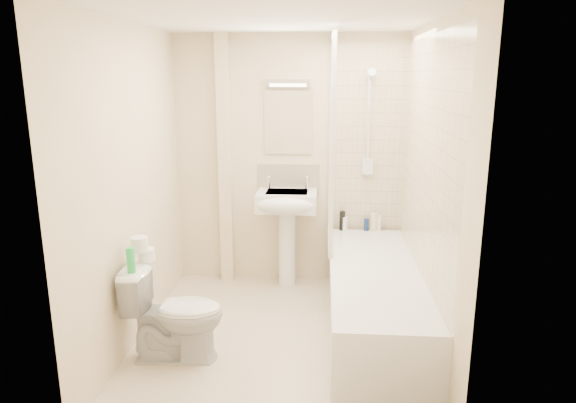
{
  "coord_description": "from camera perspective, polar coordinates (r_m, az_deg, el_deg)",
  "views": [
    {
      "loc": [
        0.34,
        -3.66,
        2.02
      ],
      "look_at": [
        0.06,
        0.2,
        1.06
      ],
      "focal_mm": 32.0,
      "sensor_mm": 36.0,
      "label": 1
    }
  ],
  "objects": [
    {
      "name": "floor",
      "position": [
        4.19,
        -1.07,
        -14.92
      ],
      "size": [
        2.5,
        2.5,
        0.0
      ],
      "primitive_type": "plane",
      "color": "beige",
      "rests_on": "ground"
    },
    {
      "name": "wall_back",
      "position": [
        4.99,
        0.16,
        4.41
      ],
      "size": [
        2.2,
        0.02,
        2.4
      ],
      "primitive_type": "cube",
      "color": "beige",
      "rests_on": "ground"
    },
    {
      "name": "wall_left",
      "position": [
        4.02,
        -16.98,
        1.49
      ],
      "size": [
        0.02,
        2.5,
        2.4
      ],
      "primitive_type": "cube",
      "color": "beige",
      "rests_on": "ground"
    },
    {
      "name": "wall_right",
      "position": [
        3.83,
        15.48,
        1.0
      ],
      "size": [
        0.02,
        2.5,
        2.4
      ],
      "primitive_type": "cube",
      "color": "beige",
      "rests_on": "ground"
    },
    {
      "name": "ceiling",
      "position": [
        3.7,
        -1.25,
        19.78
      ],
      "size": [
        2.2,
        2.5,
        0.02
      ],
      "primitive_type": "cube",
      "color": "white",
      "rests_on": "wall_back"
    },
    {
      "name": "tile_back",
      "position": [
        4.95,
        8.9,
        6.8
      ],
      "size": [
        0.7,
        0.01,
        1.75
      ],
      "primitive_type": "cube",
      "color": "beige",
      "rests_on": "wall_back"
    },
    {
      "name": "tile_right",
      "position": [
        3.91,
        15.15,
        4.65
      ],
      "size": [
        0.01,
        2.1,
        1.75
      ],
      "primitive_type": "cube",
      "color": "beige",
      "rests_on": "wall_right"
    },
    {
      "name": "pipe_boxing",
      "position": [
        5.01,
        -7.0,
        4.35
      ],
      "size": [
        0.12,
        0.12,
        2.4
      ],
      "primitive_type": "cube",
      "color": "beige",
      "rests_on": "ground"
    },
    {
      "name": "splashback",
      "position": [
        5.01,
        0.04,
        2.47
      ],
      "size": [
        0.6,
        0.02,
        0.3
      ],
      "primitive_type": "cube",
      "color": "beige",
      "rests_on": "wall_back"
    },
    {
      "name": "mirror",
      "position": [
        4.93,
        0.04,
        8.74
      ],
      "size": [
        0.46,
        0.01,
        0.6
      ],
      "primitive_type": "cube",
      "color": "white",
      "rests_on": "wall_back"
    },
    {
      "name": "strip_light",
      "position": [
        4.89,
        0.02,
        13.04
      ],
      "size": [
        0.42,
        0.07,
        0.07
      ],
      "primitive_type": "cube",
      "color": "silver",
      "rests_on": "wall_back"
    },
    {
      "name": "bathtub",
      "position": [
        4.19,
        9.54,
        -10.74
      ],
      "size": [
        0.7,
        2.1,
        0.55
      ],
      "color": "white",
      "rests_on": "ground"
    },
    {
      "name": "shower_screen",
      "position": [
        4.5,
        4.89,
        6.54
      ],
      "size": [
        0.04,
        0.92,
        1.8
      ],
      "color": "white",
      "rests_on": "bathtub"
    },
    {
      "name": "shower_fixture",
      "position": [
        4.9,
        8.98,
        8.14
      ],
      "size": [
        0.1,
        0.16,
        0.99
      ],
      "color": "white",
      "rests_on": "wall_back"
    },
    {
      "name": "pedestal_sink",
      "position": [
        4.85,
        -0.15,
        -1.17
      ],
      "size": [
        0.56,
        0.51,
        1.08
      ],
      "color": "white",
      "rests_on": "ground"
    },
    {
      "name": "bottle_black_a",
      "position": [
        5.02,
        6.05,
        -2.13
      ],
      "size": [
        0.05,
        0.05,
        0.19
      ],
      "primitive_type": "cylinder",
      "color": "black",
      "rests_on": "bathtub"
    },
    {
      "name": "bottle_white_a",
      "position": [
        5.02,
        6.29,
        -2.44
      ],
      "size": [
        0.06,
        0.06,
        0.13
      ],
      "primitive_type": "cylinder",
      "color": "white",
      "rests_on": "bathtub"
    },
    {
      "name": "bottle_blue",
      "position": [
        5.04,
        8.69,
        -2.55
      ],
      "size": [
        0.05,
        0.05,
        0.12
      ],
      "primitive_type": "cylinder",
      "color": "navy",
      "rests_on": "bathtub"
    },
    {
      "name": "bottle_cream",
      "position": [
        5.04,
        9.49,
        -2.26
      ],
      "size": [
        0.07,
        0.07,
        0.17
      ],
      "primitive_type": "cylinder",
      "color": "beige",
      "rests_on": "bathtub"
    },
    {
      "name": "bottle_white_b",
      "position": [
        5.05,
        10.07,
        -2.4
      ],
      "size": [
        0.05,
        0.05,
        0.15
      ],
      "primitive_type": "cylinder",
      "color": "silver",
      "rests_on": "bathtub"
    },
    {
      "name": "toilet",
      "position": [
        3.87,
        -12.46,
        -11.97
      ],
      "size": [
        0.45,
        0.72,
        0.7
      ],
      "primitive_type": "imported",
      "rotation": [
        0.0,
        0.0,
        1.61
      ],
      "color": "white",
      "rests_on": "ground"
    },
    {
      "name": "toilet_roll_lower",
      "position": [
        3.88,
        -15.43,
        -5.72
      ],
      "size": [
        0.12,
        0.12,
        0.09
      ],
      "primitive_type": "cylinder",
      "color": "white",
      "rests_on": "toilet"
    },
    {
      "name": "toilet_roll_upper",
      "position": [
        3.81,
        -16.16,
        -4.58
      ],
      "size": [
        0.12,
        0.12,
        0.1
      ],
      "primitive_type": "cylinder",
      "color": "white",
      "rests_on": "toilet_roll_lower"
    },
    {
      "name": "green_bottle",
      "position": [
        3.68,
        -17.07,
        -6.25
      ],
      "size": [
        0.06,
        0.06,
        0.18
      ],
      "primitive_type": "cylinder",
      "color": "green",
      "rests_on": "toilet"
    }
  ]
}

